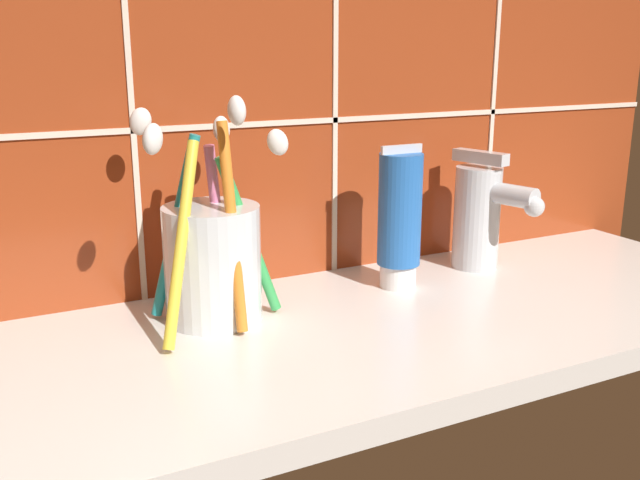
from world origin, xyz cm
name	(u,v)px	position (x,y,z in cm)	size (l,w,h in cm)	color
sink_counter	(389,327)	(0.00, 0.00, 1.00)	(78.22, 28.47, 2.00)	silver
tile_wall_backsplash	(313,62)	(0.01, 14.48, 22.81)	(88.22, 1.72, 45.61)	#933819
toothbrush_cup	(212,257)	(-13.45, 6.18, 7.51)	(13.86, 11.12, 19.02)	silver
toothpaste_tube	(400,218)	(4.94, 6.29, 8.72)	(4.28, 4.07, 13.61)	white
sink_faucet	(481,213)	(15.73, 7.60, 7.85)	(5.07, 10.35, 12.11)	silver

